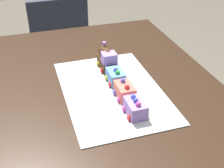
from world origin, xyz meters
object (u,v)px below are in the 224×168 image
at_px(cake_car_tanker_sky_blue, 116,76).
at_px(cake_car_hopper_coral, 125,91).
at_px(dining_table, 104,107).
at_px(cake_locomotive, 107,59).
at_px(cake_car_caboose_lavender, 135,108).
at_px(chair, 59,46).

bearing_deg(cake_car_tanker_sky_blue, cake_car_hopper_coral, 0.00).
relative_size(dining_table, cake_locomotive, 10.00).
bearing_deg(cake_car_caboose_lavender, cake_locomotive, -180.00).
height_order(cake_locomotive, cake_car_hopper_coral, cake_locomotive).
xyz_separation_m(cake_car_hopper_coral, cake_car_caboose_lavender, (0.12, 0.00, 0.00)).
bearing_deg(chair, cake_car_hopper_coral, 93.89).
bearing_deg(cake_car_tanker_sky_blue, cake_car_caboose_lavender, 0.00).
bearing_deg(cake_car_hopper_coral, chair, -174.33).
distance_m(chair, cake_locomotive, 0.95).
relative_size(dining_table, cake_car_hopper_coral, 14.00).
xyz_separation_m(dining_table, cake_car_hopper_coral, (0.10, 0.06, 0.14)).
height_order(cake_car_tanker_sky_blue, cake_car_caboose_lavender, same).
bearing_deg(cake_car_caboose_lavender, cake_car_tanker_sky_blue, -180.00).
height_order(dining_table, chair, chair).
relative_size(chair, cake_locomotive, 6.14).
bearing_deg(cake_locomotive, cake_car_tanker_sky_blue, 0.00).
xyz_separation_m(dining_table, cake_car_caboose_lavender, (0.22, 0.06, 0.14)).
bearing_deg(chair, cake_locomotive, 95.45).
relative_size(cake_locomotive, cake_car_caboose_lavender, 1.40).
height_order(cake_locomotive, cake_car_caboose_lavender, cake_locomotive).
bearing_deg(cake_locomotive, cake_car_caboose_lavender, 0.00).
xyz_separation_m(chair, cake_car_caboose_lavender, (1.25, 0.11, 0.30)).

